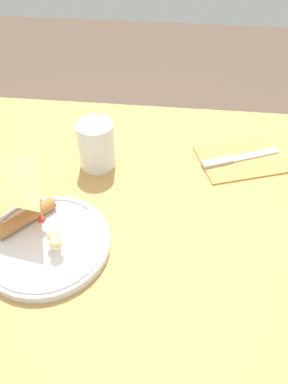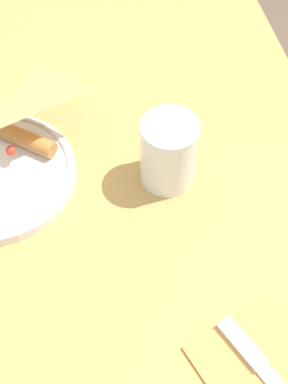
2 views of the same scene
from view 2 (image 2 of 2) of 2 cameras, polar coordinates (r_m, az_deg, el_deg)
name	(u,v)px [view 2 (image 2 of 2)]	position (r m, az deg, el deg)	size (l,w,h in m)	color
ground_plane	(95,364)	(1.46, -4.82, -16.33)	(6.00, 6.00, 0.00)	brown
dining_table	(67,224)	(0.90, -7.50, -3.06)	(1.05, 0.79, 0.73)	tan
milk_glass	(168,154)	(0.77, 2.37, 3.67)	(0.08, 0.08, 0.10)	white
butter_knife	(270,377)	(0.68, 12.14, -17.16)	(0.17, 0.09, 0.01)	#B2B2B7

